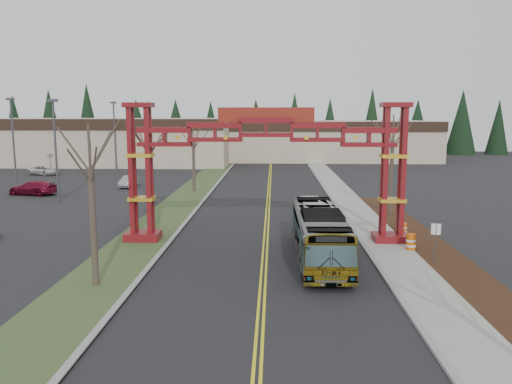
{
  "coord_description": "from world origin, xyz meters",
  "views": [
    {
      "loc": [
        0.5,
        -13.4,
        8.16
      ],
      "look_at": [
        -0.48,
        13.99,
        3.89
      ],
      "focal_mm": 35.0,
      "sensor_mm": 36.0,
      "label": 1
    }
  ],
  "objects_px": {
    "retail_building_east": "(325,140)",
    "light_pole_near": "(55,143)",
    "parked_car_mid_a": "(33,188)",
    "barrel_north": "(399,225)",
    "bare_tree_median_near": "(90,169)",
    "bare_tree_right_far": "(393,140)",
    "bare_tree_median_far": "(193,142)",
    "barrel_south": "(411,243)",
    "retail_building_west": "(97,140)",
    "street_sign": "(436,235)",
    "parked_car_far_b": "(44,170)",
    "parked_car_far_a": "(129,181)",
    "gateway_arch": "(266,149)",
    "light_pole_far": "(115,131)",
    "silver_sedan": "(310,206)",
    "transit_bus": "(320,235)",
    "bare_tree_median_mid": "(147,150)",
    "barrel_mid": "(403,229)",
    "light_pole_mid": "(13,134)"
  },
  "relations": [
    {
      "from": "light_pole_mid",
      "to": "barrel_mid",
      "type": "height_order",
      "value": "light_pole_mid"
    },
    {
      "from": "light_pole_far",
      "to": "transit_bus",
      "type": "bearing_deg",
      "value": -60.41
    },
    {
      "from": "bare_tree_median_far",
      "to": "light_pole_far",
      "type": "xyz_separation_m",
      "value": [
        -15.14,
        21.19,
        0.54
      ]
    },
    {
      "from": "bare_tree_right_far",
      "to": "bare_tree_median_far",
      "type": "bearing_deg",
      "value": 146.16
    },
    {
      "from": "bare_tree_median_near",
      "to": "bare_tree_right_far",
      "type": "xyz_separation_m",
      "value": [
        18.0,
        17.68,
        0.46
      ]
    },
    {
      "from": "gateway_arch",
      "to": "barrel_north",
      "type": "distance_m",
      "value": 11.25
    },
    {
      "from": "retail_building_east",
      "to": "retail_building_west",
      "type": "bearing_deg",
      "value": -168.69
    },
    {
      "from": "parked_car_far_b",
      "to": "parked_car_far_a",
      "type": "bearing_deg",
      "value": -103.05
    },
    {
      "from": "silver_sedan",
      "to": "transit_bus",
      "type": "bearing_deg",
      "value": -91.83
    },
    {
      "from": "parked_car_far_b",
      "to": "street_sign",
      "type": "height_order",
      "value": "street_sign"
    },
    {
      "from": "retail_building_east",
      "to": "bare_tree_median_mid",
      "type": "bearing_deg",
      "value": -106.66
    },
    {
      "from": "retail_building_east",
      "to": "bare_tree_right_far",
      "type": "relative_size",
      "value": 4.66
    },
    {
      "from": "transit_bus",
      "to": "bare_tree_median_far",
      "type": "relative_size",
      "value": 1.44
    },
    {
      "from": "retail_building_west",
      "to": "light_pole_near",
      "type": "height_order",
      "value": "light_pole_near"
    },
    {
      "from": "parked_car_mid_a",
      "to": "light_pole_near",
      "type": "bearing_deg",
      "value": 59.67
    },
    {
      "from": "transit_bus",
      "to": "parked_car_far_b",
      "type": "bearing_deg",
      "value": 130.4
    },
    {
      "from": "parked_car_mid_a",
      "to": "barrel_mid",
      "type": "height_order",
      "value": "parked_car_mid_a"
    },
    {
      "from": "retail_building_west",
      "to": "barrel_north",
      "type": "height_order",
      "value": "retail_building_west"
    },
    {
      "from": "barrel_south",
      "to": "retail_building_east",
      "type": "bearing_deg",
      "value": 88.88
    },
    {
      "from": "bare_tree_median_mid",
      "to": "street_sign",
      "type": "distance_m",
      "value": 18.95
    },
    {
      "from": "bare_tree_median_near",
      "to": "light_pole_near",
      "type": "distance_m",
      "value": 26.04
    },
    {
      "from": "bare_tree_median_mid",
      "to": "light_pole_far",
      "type": "relative_size",
      "value": 0.79
    },
    {
      "from": "bare_tree_median_far",
      "to": "retail_building_west",
      "type": "bearing_deg",
      "value": 123.74
    },
    {
      "from": "bare_tree_median_mid",
      "to": "light_pole_mid",
      "type": "xyz_separation_m",
      "value": [
        -22.78,
        25.76,
        0.03
      ]
    },
    {
      "from": "silver_sedan",
      "to": "bare_tree_right_far",
      "type": "bearing_deg",
      "value": -3.13
    },
    {
      "from": "parked_car_mid_a",
      "to": "street_sign",
      "type": "bearing_deg",
      "value": 67.41
    },
    {
      "from": "transit_bus",
      "to": "light_pole_mid",
      "type": "height_order",
      "value": "light_pole_mid"
    },
    {
      "from": "transit_bus",
      "to": "light_pole_mid",
      "type": "relative_size",
      "value": 1.06
    },
    {
      "from": "barrel_north",
      "to": "light_pole_far",
      "type": "bearing_deg",
      "value": 129.67
    },
    {
      "from": "silver_sedan",
      "to": "bare_tree_median_mid",
      "type": "bearing_deg",
      "value": -147.05
    },
    {
      "from": "gateway_arch",
      "to": "light_pole_near",
      "type": "xyz_separation_m",
      "value": [
        -19.86,
        14.45,
        -0.45
      ]
    },
    {
      "from": "bare_tree_right_far",
      "to": "light_pole_far",
      "type": "height_order",
      "value": "light_pole_far"
    },
    {
      "from": "parked_car_mid_a",
      "to": "barrel_north",
      "type": "xyz_separation_m",
      "value": [
        33.51,
        -15.25,
        -0.24
      ]
    },
    {
      "from": "retail_building_east",
      "to": "light_pole_near",
      "type": "xyz_separation_m",
      "value": [
        -29.86,
        -47.51,
        2.02
      ]
    },
    {
      "from": "parked_car_far_b",
      "to": "street_sign",
      "type": "relative_size",
      "value": 1.98
    },
    {
      "from": "street_sign",
      "to": "bare_tree_right_far",
      "type": "bearing_deg",
      "value": 87.49
    },
    {
      "from": "bare_tree_median_near",
      "to": "light_pole_near",
      "type": "height_order",
      "value": "light_pole_near"
    },
    {
      "from": "retail_building_west",
      "to": "bare_tree_right_far",
      "type": "bearing_deg",
      "value": -48.37
    },
    {
      "from": "silver_sedan",
      "to": "parked_car_far_b",
      "type": "xyz_separation_m",
      "value": [
        -34.41,
        25.92,
        -0.09
      ]
    },
    {
      "from": "light_pole_far",
      "to": "barrel_north",
      "type": "distance_m",
      "value": 51.13
    },
    {
      "from": "retail_building_west",
      "to": "parked_car_mid_a",
      "type": "height_order",
      "value": "retail_building_west"
    },
    {
      "from": "light_pole_near",
      "to": "silver_sedan",
      "type": "bearing_deg",
      "value": -12.47
    },
    {
      "from": "transit_bus",
      "to": "bare_tree_right_far",
      "type": "height_order",
      "value": "bare_tree_right_far"
    },
    {
      "from": "gateway_arch",
      "to": "bare_tree_median_near",
      "type": "distance_m",
      "value": 11.85
    },
    {
      "from": "bare_tree_median_far",
      "to": "barrel_south",
      "type": "distance_m",
      "value": 28.86
    },
    {
      "from": "bare_tree_right_far",
      "to": "street_sign",
      "type": "xyz_separation_m",
      "value": [
        -0.58,
        -13.33,
        -4.49
      ]
    },
    {
      "from": "bare_tree_median_far",
      "to": "barrel_south",
      "type": "xyz_separation_m",
      "value": [
        16.75,
        -23.03,
        -4.72
      ]
    },
    {
      "from": "parked_car_far_b",
      "to": "light_pole_far",
      "type": "height_order",
      "value": "light_pole_far"
    },
    {
      "from": "bare_tree_median_mid",
      "to": "parked_car_mid_a",
      "type": "bearing_deg",
      "value": 134.42
    },
    {
      "from": "retail_building_west",
      "to": "street_sign",
      "type": "bearing_deg",
      "value": -55.95
    }
  ]
}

